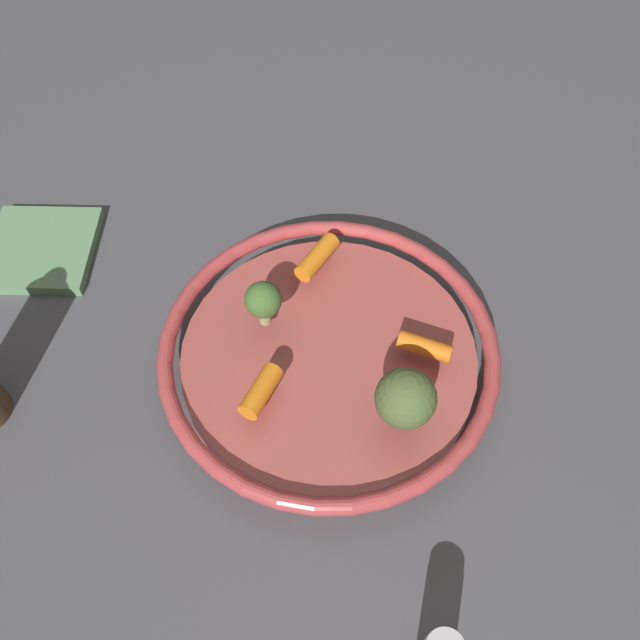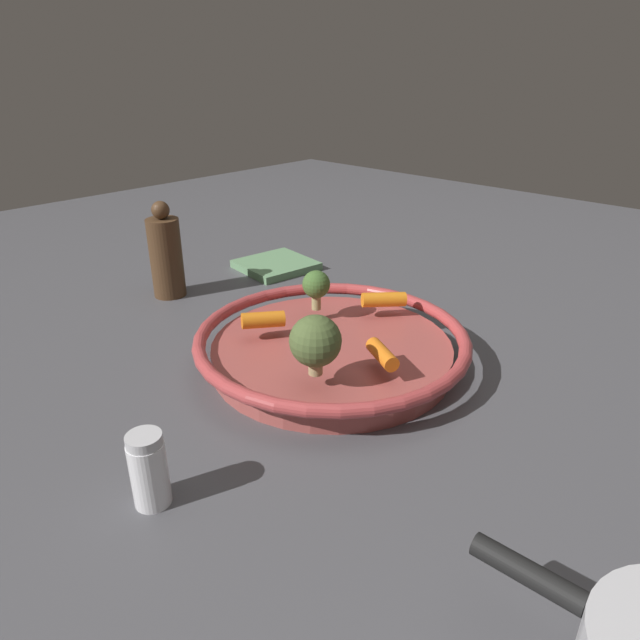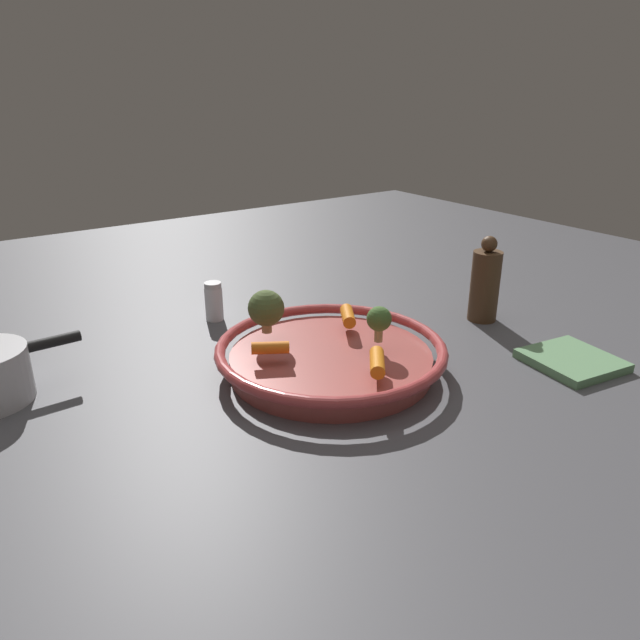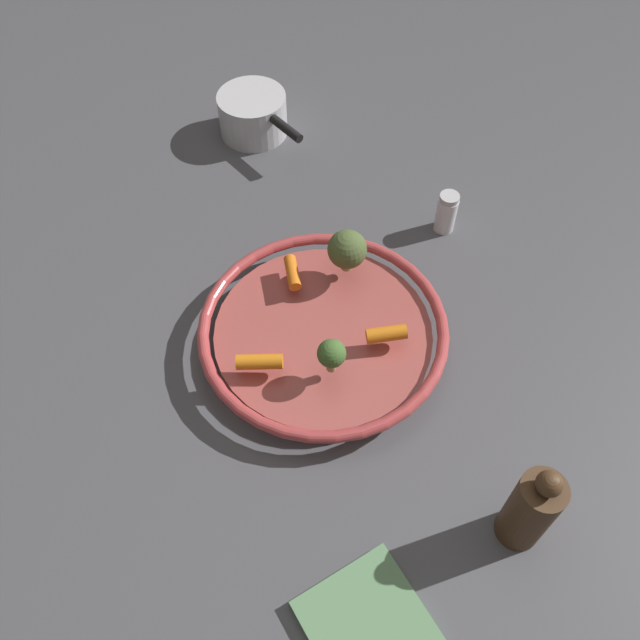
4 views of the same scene
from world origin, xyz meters
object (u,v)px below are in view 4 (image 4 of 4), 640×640
object	(u,v)px
serving_bowl	(323,333)
baby_carrot_right	(292,273)
baby_carrot_center	(260,363)
broccoli_floret_large	(347,250)
saucepan	(253,115)
broccoli_floret_edge	(332,354)
salt_shaker	(446,212)
pepper_mill	(531,509)
baby_carrot_back	(386,334)
dish_towel	(366,623)

from	to	relation	value
serving_bowl	baby_carrot_right	size ratio (longest dim) A/B	6.45
baby_carrot_center	baby_carrot_right	size ratio (longest dim) A/B	1.12
broccoli_floret_large	saucepan	xyz separation A→B (m)	(-0.11, -0.38, -0.05)
broccoli_floret_large	broccoli_floret_edge	distance (m)	0.18
serving_bowl	broccoli_floret_large	distance (m)	0.12
serving_bowl	broccoli_floret_large	bearing A→B (deg)	-147.38
baby_carrot_center	broccoli_floret_edge	world-z (taller)	broccoli_floret_edge
salt_shaker	pepper_mill	bearing A→B (deg)	55.17
baby_carrot_back	salt_shaker	bearing A→B (deg)	-152.97
baby_carrot_right	broccoli_floret_large	size ratio (longest dim) A/B	0.79
broccoli_floret_edge	pepper_mill	world-z (taller)	pepper_mill
baby_carrot_back	salt_shaker	world-z (taller)	salt_shaker
dish_towel	broccoli_floret_edge	bearing A→B (deg)	-122.00
salt_shaker	pepper_mill	size ratio (longest dim) A/B	0.46
broccoli_floret_edge	salt_shaker	xyz separation A→B (m)	(-0.33, -0.11, -0.05)
broccoli_floret_edge	serving_bowl	bearing A→B (deg)	-120.56
serving_bowl	baby_carrot_back	size ratio (longest dim) A/B	6.42
salt_shaker	dish_towel	size ratio (longest dim) A/B	0.57
serving_bowl	saucepan	xyz separation A→B (m)	(-0.20, -0.44, 0.01)
baby_carrot_back	dish_towel	xyz separation A→B (m)	(0.25, 0.25, -0.05)
baby_carrot_center	dish_towel	bearing A→B (deg)	74.06
broccoli_floret_large	saucepan	world-z (taller)	broccoli_floret_large
baby_carrot_back	saucepan	world-z (taller)	saucepan
baby_carrot_right	salt_shaker	world-z (taller)	salt_shaker
baby_carrot_center	pepper_mill	xyz separation A→B (m)	(-0.12, 0.35, 0.01)
baby_carrot_back	salt_shaker	distance (m)	0.27
baby_carrot_center	dish_towel	world-z (taller)	baby_carrot_center
salt_shaker	dish_towel	xyz separation A→B (m)	(0.49, 0.37, -0.03)
salt_shaker	broccoli_floret_large	bearing A→B (deg)	-1.57
pepper_mill	saucepan	bearing A→B (deg)	-103.06
baby_carrot_center	pepper_mill	world-z (taller)	pepper_mill
baby_carrot_back	broccoli_floret_edge	distance (m)	0.09
serving_bowl	baby_carrot_back	xyz separation A→B (m)	(-0.05, 0.07, 0.03)
pepper_mill	dish_towel	world-z (taller)	pepper_mill
salt_shaker	saucepan	world-z (taller)	saucepan
serving_bowl	pepper_mill	xyz separation A→B (m)	(-0.01, 0.36, 0.04)
broccoli_floret_large	broccoli_floret_edge	bearing A→B (deg)	43.31
baby_carrot_back	saucepan	distance (m)	0.53
baby_carrot_center	baby_carrot_right	bearing A→B (deg)	-142.88
broccoli_floret_large	broccoli_floret_edge	world-z (taller)	broccoli_floret_large
broccoli_floret_large	dish_towel	world-z (taller)	broccoli_floret_large
broccoli_floret_edge	broccoli_floret_large	bearing A→B (deg)	-136.69
serving_bowl	saucepan	size ratio (longest dim) A/B	1.80
broccoli_floret_edge	dish_towel	world-z (taller)	broccoli_floret_edge
baby_carrot_right	baby_carrot_back	bearing A→B (deg)	101.21
baby_carrot_right	saucepan	size ratio (longest dim) A/B	0.28
serving_bowl	baby_carrot_center	size ratio (longest dim) A/B	5.74
broccoli_floret_large	baby_carrot_center	bearing A→B (deg)	16.75
baby_carrot_right	broccoli_floret_edge	xyz separation A→B (m)	(0.06, 0.16, 0.03)
baby_carrot_back	broccoli_floret_large	world-z (taller)	broccoli_floret_large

